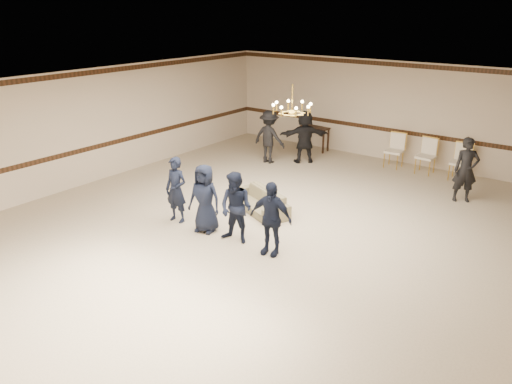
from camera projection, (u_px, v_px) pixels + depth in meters
room at (265, 165)px, 10.52m from camera, size 12.01×14.01×3.21m
chair_rail at (392, 130)px, 15.94m from camera, size 12.00×0.02×0.14m
crown_molding at (398, 65)px, 15.20m from camera, size 12.00×0.02×0.14m
chandelier at (292, 99)px, 10.81m from camera, size 0.94×0.94×0.89m
boy_a at (176, 190)px, 11.42m from camera, size 0.61×0.44×1.57m
boy_b at (205, 199)px, 10.91m from camera, size 0.86×0.65×1.57m
boy_c at (236, 208)px, 10.40m from camera, size 0.82×0.67×1.57m
boy_d at (271, 218)px, 9.89m from camera, size 0.97×0.53×1.57m
settee at (259, 201)px, 12.16m from camera, size 1.97×1.37×0.54m
adult_left at (269, 137)px, 15.75m from camera, size 1.12×0.67×1.70m
adult_mid at (305, 137)px, 15.76m from camera, size 1.50×1.43×1.70m
adult_right at (466, 170)px, 12.59m from camera, size 0.74×0.67×1.70m
banquet_chair_left at (394, 151)px, 15.36m from camera, size 0.55×0.55×1.07m
banquet_chair_mid at (426, 157)px, 14.80m from camera, size 0.55×0.55×1.07m
banquet_chair_right at (460, 163)px, 14.23m from camera, size 0.54×0.54×1.07m
console_table at (314, 138)px, 17.24m from camera, size 1.05×0.52×0.85m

